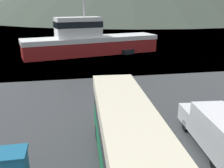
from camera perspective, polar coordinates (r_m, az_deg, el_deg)
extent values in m
plane|color=slate|center=(146.18, -10.12, 14.59)|extent=(240.00, 240.00, 0.00)
cube|color=#146B3D|center=(11.42, 3.93, -18.38)|extent=(3.11, 12.11, 1.04)
cube|color=black|center=(10.79, 4.06, -13.58)|extent=(3.05, 11.86, 1.19)
cube|color=beige|center=(10.32, 4.18, -8.98)|extent=(3.11, 12.11, 0.75)
cube|color=black|center=(16.24, 0.02, -3.18)|extent=(2.12, 0.18, 1.61)
cylinder|color=black|center=(15.11, -3.17, -10.91)|extent=(0.35, 0.92, 0.90)
cylinder|color=black|center=(15.36, 4.85, -10.42)|extent=(0.35, 0.92, 0.90)
cube|color=silver|center=(14.31, 24.18, -10.44)|extent=(2.34, 4.57, 1.92)
cube|color=silver|center=(17.00, 19.02, -6.89)|extent=(2.10, 2.07, 1.05)
cube|color=black|center=(15.90, 20.63, -5.42)|extent=(1.63, 0.22, 0.67)
cylinder|color=black|center=(16.70, 16.46, -9.10)|extent=(0.29, 0.72, 0.70)
cylinder|color=black|center=(17.37, 21.77, -8.60)|extent=(0.29, 0.72, 0.70)
cylinder|color=black|center=(13.65, 22.44, -16.32)|extent=(0.29, 0.72, 0.70)
cube|color=maroon|center=(40.39, -4.62, 8.80)|extent=(21.80, 9.26, 2.77)
cube|color=white|center=(40.24, -4.66, 10.26)|extent=(22.02, 9.35, 0.69)
cube|color=white|center=(39.40, -7.74, 12.72)|extent=(7.37, 4.64, 3.03)
cube|color=black|center=(39.36, -7.76, 13.38)|extent=(7.52, 4.76, 0.91)
cube|color=teal|center=(12.70, -21.69, -17.30)|extent=(1.21, 1.16, 1.33)
cube|color=#1A5F86|center=(12.30, -22.09, -14.46)|extent=(1.33, 1.28, 0.15)
cube|color=black|center=(42.65, 0.71, 7.94)|extent=(5.39, 7.13, 0.72)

